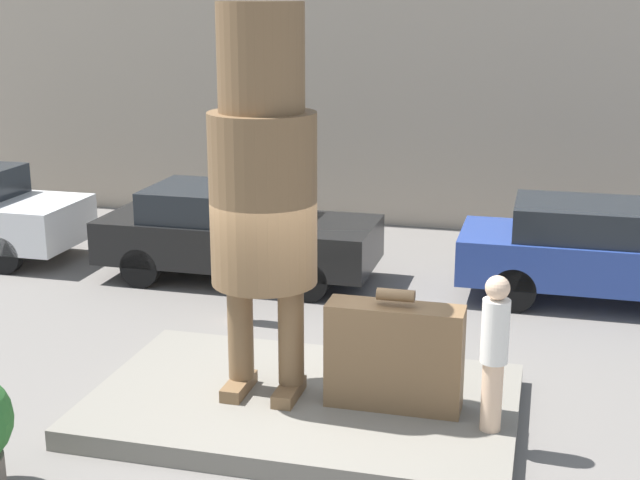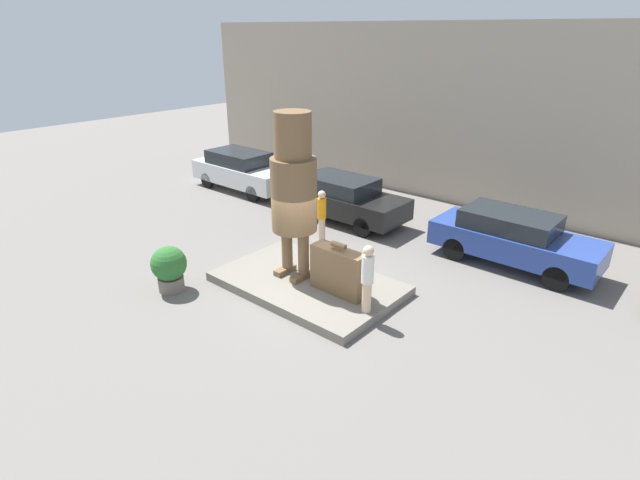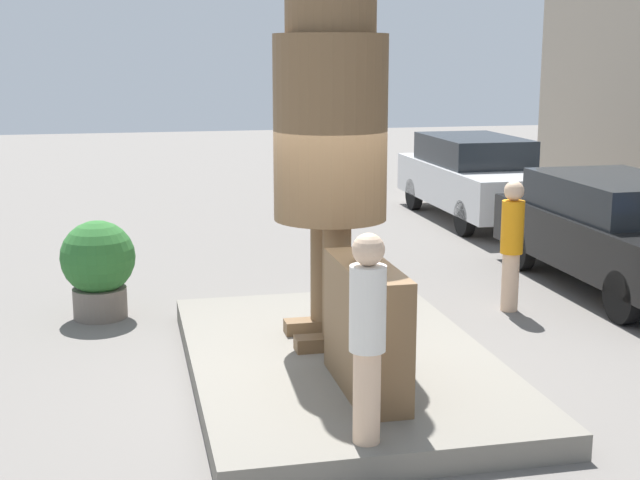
% 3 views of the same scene
% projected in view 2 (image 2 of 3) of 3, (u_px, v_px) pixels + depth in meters
% --- Properties ---
extents(ground_plane, '(60.00, 60.00, 0.00)m').
position_uv_depth(ground_plane, '(308.00, 287.00, 13.45)').
color(ground_plane, slate).
extents(pedestal, '(4.83, 3.06, 0.24)m').
position_uv_depth(pedestal, '(308.00, 283.00, 13.40)').
color(pedestal, slate).
rests_on(pedestal, ground_plane).
extents(building_backdrop, '(28.00, 0.60, 6.71)m').
position_uv_depth(building_backdrop, '(473.00, 118.00, 18.62)').
color(building_backdrop, tan).
rests_on(building_backdrop, ground_plane).
extents(statue_figure, '(1.19, 1.19, 4.38)m').
position_uv_depth(statue_figure, '(294.00, 184.00, 12.62)').
color(statue_figure, brown).
rests_on(statue_figure, pedestal).
extents(giant_suitcase, '(1.51, 0.45, 1.37)m').
position_uv_depth(giant_suitcase, '(338.00, 271.00, 12.49)').
color(giant_suitcase, brown).
rests_on(giant_suitcase, pedestal).
extents(tourist, '(0.29, 0.29, 1.70)m').
position_uv_depth(tourist, '(367.00, 276.00, 11.50)').
color(tourist, beige).
rests_on(tourist, pedestal).
extents(parked_car_white, '(4.71, 1.81, 1.65)m').
position_uv_depth(parked_car_white, '(242.00, 170.00, 21.23)').
color(parked_car_white, silver).
rests_on(parked_car_white, ground_plane).
extents(parked_car_black, '(4.64, 1.86, 1.58)m').
position_uv_depth(parked_car_black, '(343.00, 198.00, 17.88)').
color(parked_car_black, black).
rests_on(parked_car_black, ground_plane).
extents(parked_car_blue, '(4.71, 1.78, 1.58)m').
position_uv_depth(parked_car_blue, '(513.00, 238.00, 14.45)').
color(parked_car_blue, '#284293').
rests_on(parked_car_blue, ground_plane).
extents(planter_pot, '(0.93, 0.93, 1.24)m').
position_uv_depth(planter_pot, '(169.00, 267.00, 13.05)').
color(planter_pot, '#70665B').
rests_on(planter_pot, ground_plane).
extents(worker_hivis, '(0.29, 0.29, 1.70)m').
position_uv_depth(worker_hivis, '(322.00, 214.00, 16.07)').
color(worker_hivis, beige).
rests_on(worker_hivis, ground_plane).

